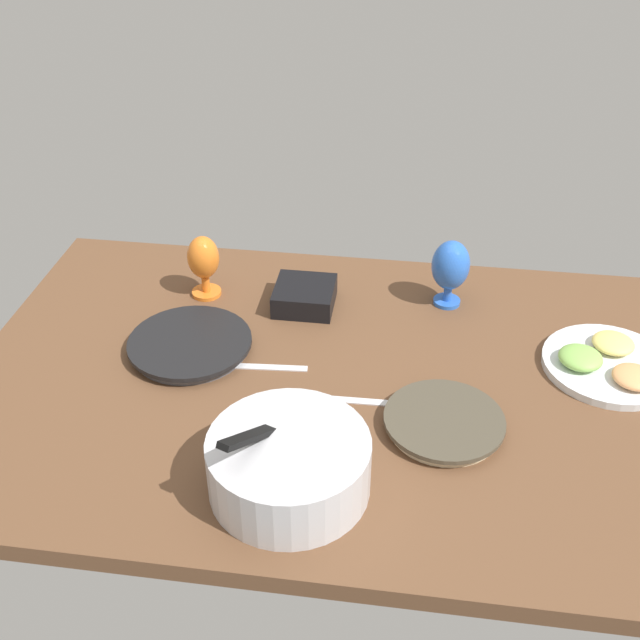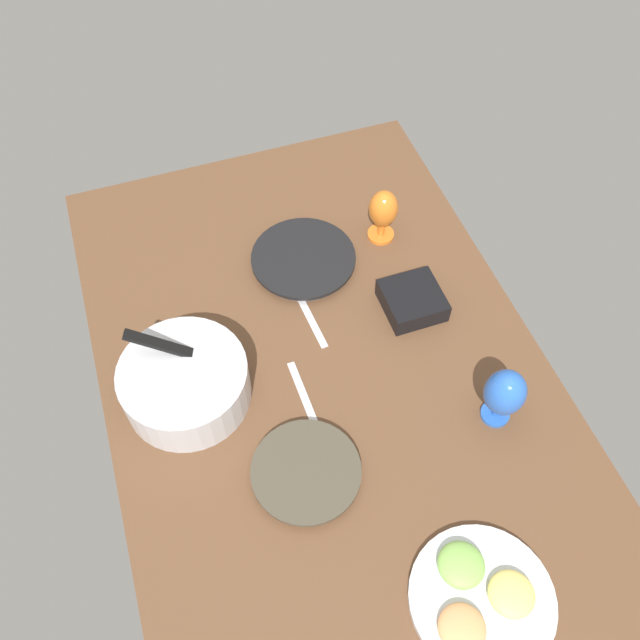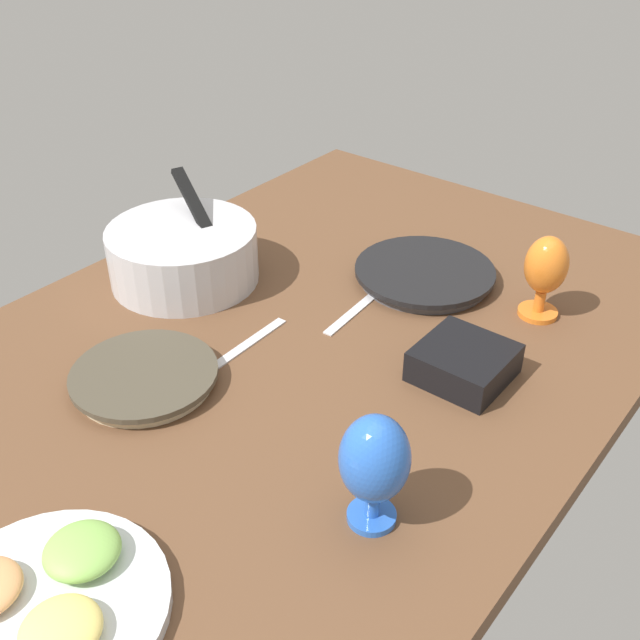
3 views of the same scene
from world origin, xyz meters
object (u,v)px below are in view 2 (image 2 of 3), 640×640
object	(u,v)px
dinner_plate_left	(306,472)
hurricane_glass_blue	(505,394)
fruit_platter	(480,597)
square_bowl_black	(412,300)
dinner_plate_right	(303,260)
mixing_bowl	(185,382)
hurricane_glass_orange	(383,211)

from	to	relation	value
dinner_plate_left	hurricane_glass_blue	distance (cm)	46.35
fruit_platter	square_bowl_black	distance (cm)	71.08
dinner_plate_right	square_bowl_black	world-z (taller)	square_bowl_black
dinner_plate_left	dinner_plate_right	size ratio (longest dim) A/B	0.86
fruit_platter	square_bowl_black	size ratio (longest dim) A/B	2.00
square_bowl_black	mixing_bowl	bearing A→B (deg)	96.25
dinner_plate_right	hurricane_glass_blue	size ratio (longest dim) A/B	1.63
dinner_plate_right	square_bowl_black	distance (cm)	31.35
dinner_plate_left	mixing_bowl	bearing A→B (deg)	35.58
fruit_platter	hurricane_glass_blue	xyz separation A→B (cm)	(34.85, -21.53, 8.62)
dinner_plate_right	mixing_bowl	size ratio (longest dim) A/B	0.95
dinner_plate_right	mixing_bowl	xyz separation A→B (cm)	(-29.21, 37.77, 4.59)
dinner_plate_left	dinner_plate_right	distance (cm)	59.60
mixing_bowl	fruit_platter	xyz separation A→B (cm)	(-62.83, -43.69, -4.36)
dinner_plate_right	hurricane_glass_orange	bearing A→B (deg)	-84.07
dinner_plate_left	hurricane_glass_blue	bearing A→B (deg)	-90.48
hurricane_glass_orange	square_bowl_black	size ratio (longest dim) A/B	1.12
mixing_bowl	hurricane_glass_orange	bearing A→B (deg)	-62.59
hurricane_glass_blue	hurricane_glass_orange	bearing A→B (deg)	4.05
dinner_plate_left	square_bowl_black	world-z (taller)	square_bowl_black
fruit_platter	hurricane_glass_orange	xyz separation A→B (cm)	(94.46, -17.30, 8.04)
hurricane_glass_orange	dinner_plate_right	bearing A→B (deg)	95.93
fruit_platter	hurricane_glass_orange	size ratio (longest dim) A/B	1.78
dinner_plate_right	hurricane_glass_orange	world-z (taller)	hurricane_glass_orange
dinner_plate_right	mixing_bowl	world-z (taller)	mixing_bowl
hurricane_glass_blue	hurricane_glass_orange	world-z (taller)	hurricane_glass_blue
hurricane_glass_orange	square_bowl_black	world-z (taller)	hurricane_glass_orange
mixing_bowl	hurricane_glass_blue	bearing A→B (deg)	-113.22
dinner_plate_left	square_bowl_black	xyz separation A→B (cm)	(34.09, -39.58, 1.70)
dinner_plate_left	fruit_platter	world-z (taller)	fruit_platter
fruit_platter	hurricane_glass_blue	size ratio (longest dim) A/B	1.68
hurricane_glass_blue	dinner_plate_left	bearing A→B (deg)	89.52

